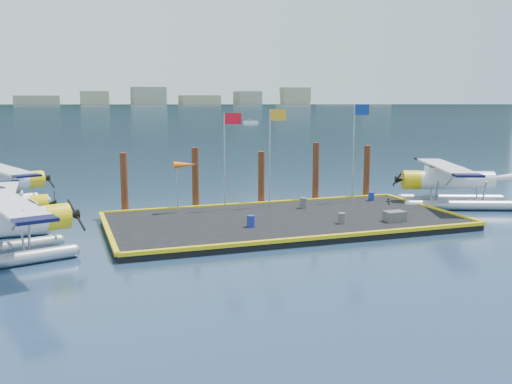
# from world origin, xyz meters

# --- Properties ---
(ground) EXTENTS (4000.00, 4000.00, 0.00)m
(ground) POSITION_xyz_m (0.00, 0.00, 0.00)
(ground) COLOR navy
(ground) RESTS_ON ground
(dock) EXTENTS (20.00, 10.00, 0.40)m
(dock) POSITION_xyz_m (0.00, 0.00, 0.20)
(dock) COLOR black
(dock) RESTS_ON ground
(dock_bumpers) EXTENTS (20.25, 10.25, 0.18)m
(dock_bumpers) POSITION_xyz_m (0.00, 0.00, 0.49)
(dock_bumpers) COLOR #DBB80C
(dock_bumpers) RESTS_ON dock
(far_backdrop) EXTENTS (3050.00, 2050.00, 810.00)m
(far_backdrop) POSITION_xyz_m (239.91, 1737.52, 9.45)
(far_backdrop) COLOR black
(far_backdrop) RESTS_ON ground
(seaplane_a) EXTENTS (9.40, 10.10, 3.60)m
(seaplane_a) POSITION_xyz_m (-14.88, -2.95, 1.57)
(seaplane_a) COLOR #999DA7
(seaplane_a) RESTS_ON ground
(seaplane_d) EXTENTS (9.89, 10.47, 3.79)m
(seaplane_d) POSITION_xyz_m (12.73, 1.54, 1.65)
(seaplane_d) COLOR #999DA7
(seaplane_d) RESTS_ON ground
(drum_1) EXTENTS (0.42, 0.42, 0.59)m
(drum_1) POSITION_xyz_m (2.47, -2.41, 0.70)
(drum_1) COLOR #515156
(drum_1) RESTS_ON dock
(drum_3) EXTENTS (0.45, 0.45, 0.63)m
(drum_3) POSITION_xyz_m (-2.59, -1.58, 0.71)
(drum_3) COLOR navy
(drum_3) RESTS_ON dock
(drum_4) EXTENTS (0.41, 0.41, 0.57)m
(drum_4) POSITION_xyz_m (7.80, 3.48, 0.69)
(drum_4) COLOR navy
(drum_4) RESTS_ON dock
(drum_5) EXTENTS (0.47, 0.47, 0.66)m
(drum_5) POSITION_xyz_m (2.30, 2.48, 0.73)
(drum_5) COLOR #515156
(drum_5) RESTS_ON dock
(crate) EXTENTS (1.14, 0.76, 0.57)m
(crate) POSITION_xyz_m (5.57, -2.87, 0.69)
(crate) COLOR #515156
(crate) RESTS_ON dock
(flagpole_red) EXTENTS (1.14, 0.08, 6.00)m
(flagpole_red) POSITION_xyz_m (-2.29, 3.80, 4.40)
(flagpole_red) COLOR #96959E
(flagpole_red) RESTS_ON dock
(flagpole_yellow) EXTENTS (1.14, 0.08, 6.20)m
(flagpole_yellow) POSITION_xyz_m (0.70, 3.80, 4.51)
(flagpole_yellow) COLOR #96959E
(flagpole_yellow) RESTS_ON dock
(flagpole_blue) EXTENTS (1.14, 0.08, 6.50)m
(flagpole_blue) POSITION_xyz_m (6.70, 3.80, 4.69)
(flagpole_blue) COLOR #96959E
(flagpole_blue) RESTS_ON dock
(windsock) EXTENTS (1.40, 0.44, 3.12)m
(windsock) POSITION_xyz_m (-5.03, 3.80, 3.23)
(windsock) COLOR #96959E
(windsock) RESTS_ON dock
(piling_0) EXTENTS (0.44, 0.44, 4.00)m
(piling_0) POSITION_xyz_m (-8.50, 5.40, 2.00)
(piling_0) COLOR #442113
(piling_0) RESTS_ON ground
(piling_1) EXTENTS (0.44, 0.44, 4.20)m
(piling_1) POSITION_xyz_m (-4.00, 5.40, 2.10)
(piling_1) COLOR #442113
(piling_1) RESTS_ON ground
(piling_2) EXTENTS (0.44, 0.44, 3.80)m
(piling_2) POSITION_xyz_m (0.50, 5.40, 1.90)
(piling_2) COLOR #442113
(piling_2) RESTS_ON ground
(piling_3) EXTENTS (0.44, 0.44, 4.30)m
(piling_3) POSITION_xyz_m (4.50, 5.40, 2.15)
(piling_3) COLOR #442113
(piling_3) RESTS_ON ground
(piling_4) EXTENTS (0.44, 0.44, 4.00)m
(piling_4) POSITION_xyz_m (8.50, 5.40, 2.00)
(piling_4) COLOR #442113
(piling_4) RESTS_ON ground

